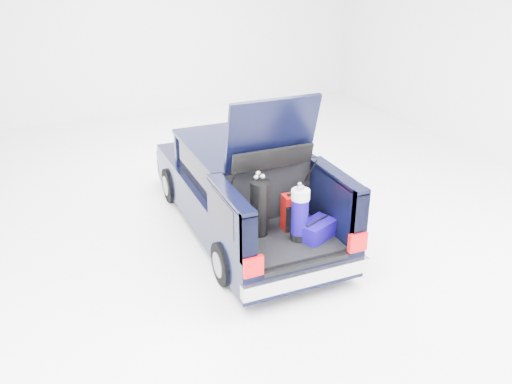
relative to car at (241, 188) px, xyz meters
name	(u,v)px	position (x,y,z in m)	size (l,w,h in m)	color
ground	(244,228)	(0.00, -0.11, -0.67)	(14.00, 14.00, 0.00)	white
car	(241,188)	(0.00, 0.00, 0.00)	(1.87, 4.65, 2.47)	black
red_suitcase	(294,212)	(0.24, -1.41, 0.19)	(0.34, 0.23, 0.55)	#7B0604
black_golf_bag	(259,208)	(-0.28, -1.39, 0.35)	(0.33, 0.38, 0.93)	black
blue_golf_bag	(300,214)	(0.17, -1.70, 0.30)	(0.33, 0.33, 0.83)	black
blue_duffel	(317,229)	(0.41, -1.76, 0.05)	(0.59, 0.50, 0.27)	#11046B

